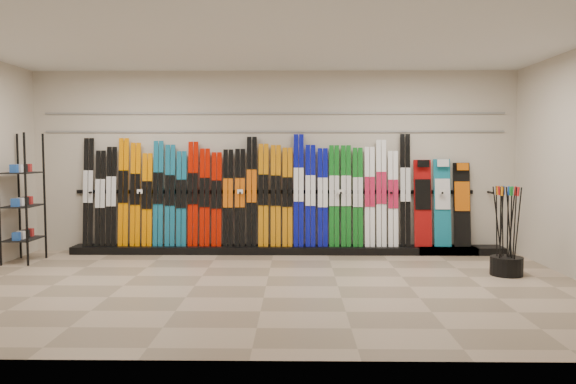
{
  "coord_description": "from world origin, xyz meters",
  "views": [
    {
      "loc": [
        0.37,
        -6.84,
        1.65
      ],
      "look_at": [
        0.26,
        1.0,
        1.1
      ],
      "focal_mm": 35.0,
      "sensor_mm": 36.0,
      "label": 1
    }
  ],
  "objects": [
    {
      "name": "skis",
      "position": [
        -0.44,
        2.32,
        0.95
      ],
      "size": [
        5.38,
        0.21,
        1.84
      ],
      "color": "black",
      "rests_on": "ski_rack_base"
    },
    {
      "name": "back_wall",
      "position": [
        0.0,
        2.5,
        1.5
      ],
      "size": [
        8.0,
        0.0,
        8.0
      ],
      "primitive_type": "plane",
      "rotation": [
        1.57,
        0.0,
        0.0
      ],
      "color": "beige",
      "rests_on": "floor"
    },
    {
      "name": "accessory_rack",
      "position": [
        -3.75,
        1.51,
        0.97
      ],
      "size": [
        0.4,
        0.6,
        1.94
      ],
      "primitive_type": "cube",
      "color": "black",
      "rests_on": "floor"
    },
    {
      "name": "snowboards",
      "position": [
        2.76,
        2.35,
        0.82
      ],
      "size": [
        0.92,
        0.22,
        1.43
      ],
      "color": "#990C0C",
      "rests_on": "ski_rack_base"
    },
    {
      "name": "ski_rack_base",
      "position": [
        0.22,
        2.28,
        0.06
      ],
      "size": [
        8.0,
        0.4,
        0.12
      ],
      "primitive_type": "cube",
      "color": "black",
      "rests_on": "floor"
    },
    {
      "name": "pole_bin",
      "position": [
        3.21,
        0.67,
        0.12
      ],
      "size": [
        0.43,
        0.43,
        0.25
      ],
      "primitive_type": "cylinder",
      "color": "black",
      "rests_on": "floor"
    },
    {
      "name": "ski_poles",
      "position": [
        3.2,
        0.68,
        0.61
      ],
      "size": [
        0.34,
        0.37,
        1.18
      ],
      "color": "black",
      "rests_on": "pole_bin"
    },
    {
      "name": "slatwall_rail_0",
      "position": [
        0.0,
        2.48,
        2.0
      ],
      "size": [
        7.6,
        0.02,
        0.03
      ],
      "primitive_type": "cube",
      "color": "gray",
      "rests_on": "back_wall"
    },
    {
      "name": "slatwall_rail_1",
      "position": [
        0.0,
        2.48,
        2.3
      ],
      "size": [
        7.6,
        0.02,
        0.03
      ],
      "primitive_type": "cube",
      "color": "gray",
      "rests_on": "back_wall"
    },
    {
      "name": "floor",
      "position": [
        0.0,
        0.0,
        0.0
      ],
      "size": [
        8.0,
        8.0,
        0.0
      ],
      "primitive_type": "plane",
      "color": "#86735C",
      "rests_on": "ground"
    },
    {
      "name": "ceiling",
      "position": [
        0.0,
        0.0,
        3.0
      ],
      "size": [
        8.0,
        8.0,
        0.0
      ],
      "primitive_type": "plane",
      "rotation": [
        3.14,
        0.0,
        0.0
      ],
      "color": "silver",
      "rests_on": "back_wall"
    }
  ]
}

